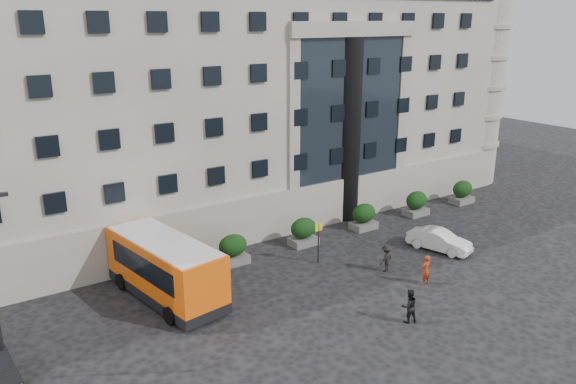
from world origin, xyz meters
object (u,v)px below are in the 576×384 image
Objects in this scene: hedge_b at (233,249)px; pedestrian_a at (426,270)px; hedge_d at (364,216)px; hedge_e at (416,203)px; pedestrian_c at (386,258)px; bus_stop_sign at (318,236)px; hedge_f at (462,192)px; white_taxi at (439,240)px; hedge_c at (303,231)px; pedestrian_b at (409,306)px; hedge_a at (150,270)px; minibus at (165,266)px.

pedestrian_a is (7.52, -8.42, -0.07)m from hedge_b.
hedge_d is 1.00× the size of hedge_e.
bus_stop_sign is at bearing -65.43° from pedestrian_c.
hedge_f is 1.07× the size of pedestrian_a.
pedestrian_c is (-4.97, -0.38, 0.15)m from white_taxi.
hedge_c is at bearing 0.00° from hedge_b.
pedestrian_c is at bearing -50.32° from bus_stop_sign.
pedestrian_b is (-11.82, -10.80, -0.07)m from hedge_e.
white_taxi is at bearing -25.06° from hedge_b.
hedge_b is 13.11m from white_taxi.
hedge_e is at bearing -122.22° from pedestrian_b.
pedestrian_c is (1.70, -5.93, -0.11)m from hedge_c.
hedge_a is 0.46× the size of white_taxi.
pedestrian_a is (3.22, -5.62, -0.87)m from bus_stop_sign.
bus_stop_sign is 1.47× the size of pedestrian_a.
bus_stop_sign is (-11.30, -2.80, 0.80)m from hedge_e.
hedge_f is at bearing 14.93° from white_taxi.
hedge_e is (10.40, 0.00, 0.00)m from hedge_c.
pedestrian_b is at bearing -70.71° from hedge_b.
pedestrian_c is (12.10, -5.93, -0.11)m from hedge_a.
pedestrian_c is (-13.90, -5.93, -0.11)m from hedge_f.
white_taxi is (7.57, -2.75, -1.07)m from bus_stop_sign.
bus_stop_sign is (9.50, -2.80, 0.80)m from hedge_a.
white_taxi is (-3.73, -5.55, -0.26)m from hedge_e.
pedestrian_b is at bearing -50.25° from hedge_a.
minibus reaches higher than hedge_b.
hedge_f is at bearing 0.00° from hedge_a.
minibus reaches higher than hedge_e.
hedge_a is at bearing 180.00° from hedge_f.
hedge_e reaches higher than pedestrian_b.
hedge_b is at bearing 180.00° from hedge_d.
pedestrian_b is at bearing -121.50° from hedge_d.
pedestrian_a is 2.56m from pedestrian_c.
hedge_e is at bearing -137.39° from pedestrian_a.
hedge_a is at bearing 180.00° from hedge_c.
pedestrian_a is at bearing 89.03° from pedestrian_c.
hedge_f is 15.11m from pedestrian_c.
hedge_e is 0.23× the size of minibus.
pedestrian_b is (8.98, -10.80, -0.07)m from hedge_a.
hedge_c is 5.20m from hedge_d.
hedge_a is at bearing -34.89° from pedestrian_b.
hedge_c is 10.38m from minibus.
hedge_c is at bearing 123.29° from white_taxi.
hedge_e is 0.46× the size of white_taxi.
hedge_c is at bearing 72.18° from bus_stop_sign.
hedge_b is at bearing -55.34° from pedestrian_b.
minibus is 12.58m from pedestrian_b.
hedge_d is at bearing 180.00° from hedge_e.
pedestrian_b is (-3.74, -2.38, 0.00)m from pedestrian_a.
hedge_d is (10.40, 0.00, 0.00)m from hedge_b.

